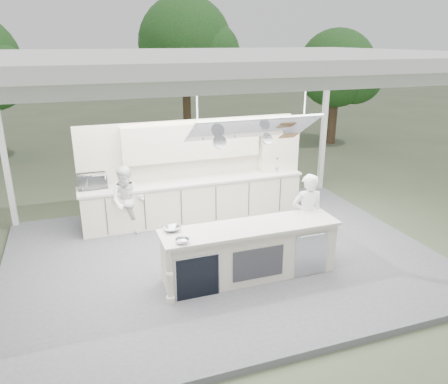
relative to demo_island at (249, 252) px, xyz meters
name	(u,v)px	position (x,y,z in m)	size (l,w,h in m)	color
ground	(222,260)	(-0.18, 0.91, -0.60)	(90.00, 90.00, 0.00)	#4C563B
stage_deck	(222,257)	(-0.18, 0.91, -0.54)	(8.00, 6.00, 0.12)	#5E5E63
tent	(222,61)	(-0.18, 0.90, 3.11)	(8.20, 6.20, 3.86)	white
demo_island	(249,252)	(0.00, 0.00, 0.00)	(3.10, 0.79, 0.95)	beige
back_counter	(195,199)	(-0.18, 2.81, 0.00)	(5.08, 0.72, 0.95)	beige
back_wall_unit	(210,154)	(0.27, 3.03, 0.98)	(5.05, 0.48, 2.25)	beige
tree_cluster	(131,61)	(-0.34, 10.68, 2.69)	(19.55, 9.40, 5.85)	#443222
head_chef	(307,216)	(1.31, 0.36, 0.34)	(0.60, 0.39, 1.64)	white
sous_chef	(127,201)	(-1.73, 2.46, 0.27)	(0.73, 0.57, 1.49)	white
toaster_oven	(92,180)	(-2.38, 2.99, 0.64)	(0.59, 0.40, 0.32)	#B6B8BE
bowl_large	(172,229)	(-1.28, 0.26, 0.51)	(0.28, 0.28, 0.07)	#AEB0B5
bowl_small	(182,241)	(-1.23, -0.24, 0.51)	(0.22, 0.22, 0.07)	silver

